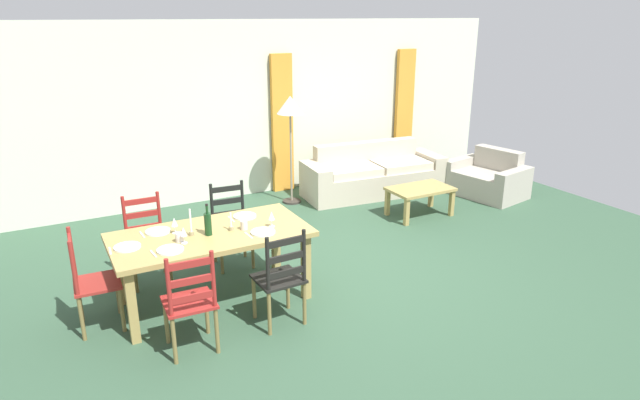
% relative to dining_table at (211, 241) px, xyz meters
% --- Properties ---
extents(ground_plane, '(9.60, 9.60, 0.02)m').
position_rel_dining_table_xyz_m(ground_plane, '(1.41, -0.11, -0.67)').
color(ground_plane, '#304D38').
extents(wall_far, '(9.60, 0.16, 2.70)m').
position_rel_dining_table_xyz_m(wall_far, '(1.41, 3.19, 0.69)').
color(wall_far, beige).
rests_on(wall_far, ground_plane).
extents(curtain_panel_left, '(0.35, 0.08, 2.20)m').
position_rel_dining_table_xyz_m(curtain_panel_left, '(2.16, 3.05, 0.44)').
color(curtain_panel_left, orange).
rests_on(curtain_panel_left, ground_plane).
extents(curtain_panel_right, '(0.35, 0.08, 2.20)m').
position_rel_dining_table_xyz_m(curtain_panel_right, '(4.56, 3.05, 0.44)').
color(curtain_panel_right, orange).
rests_on(curtain_panel_right, ground_plane).
extents(dining_table, '(1.90, 0.96, 0.75)m').
position_rel_dining_table_xyz_m(dining_table, '(0.00, 0.00, 0.00)').
color(dining_table, '#A0894C').
rests_on(dining_table, ground_plane).
extents(dining_chair_near_left, '(0.44, 0.42, 0.96)m').
position_rel_dining_table_xyz_m(dining_chair_near_left, '(-0.43, -0.76, -0.19)').
color(dining_chair_near_left, maroon).
rests_on(dining_chair_near_left, ground_plane).
extents(dining_chair_near_right, '(0.43, 0.41, 0.96)m').
position_rel_dining_table_xyz_m(dining_chair_near_right, '(0.42, -0.72, -0.19)').
color(dining_chair_near_right, black).
rests_on(dining_chair_near_right, ground_plane).
extents(dining_chair_far_left, '(0.43, 0.41, 0.96)m').
position_rel_dining_table_xyz_m(dining_chair_far_left, '(-0.48, 0.78, -0.19)').
color(dining_chair_far_left, maroon).
rests_on(dining_chair_far_left, ground_plane).
extents(dining_chair_far_right, '(0.45, 0.43, 0.96)m').
position_rel_dining_table_xyz_m(dining_chair_far_right, '(0.46, 0.76, -0.19)').
color(dining_chair_far_right, black).
rests_on(dining_chair_far_right, ground_plane).
extents(dining_chair_head_west, '(0.42, 0.44, 0.96)m').
position_rel_dining_table_xyz_m(dining_chair_head_west, '(-1.13, 0.04, -0.19)').
color(dining_chair_head_west, maroon).
rests_on(dining_chair_head_west, ground_plane).
extents(dinner_plate_near_left, '(0.24, 0.24, 0.02)m').
position_rel_dining_table_xyz_m(dinner_plate_near_left, '(-0.45, -0.25, 0.10)').
color(dinner_plate_near_left, white).
rests_on(dinner_plate_near_left, dining_table).
extents(fork_near_left, '(0.03, 0.17, 0.01)m').
position_rel_dining_table_xyz_m(fork_near_left, '(-0.60, -0.25, 0.09)').
color(fork_near_left, silver).
rests_on(fork_near_left, dining_table).
extents(dinner_plate_near_right, '(0.24, 0.24, 0.02)m').
position_rel_dining_table_xyz_m(dinner_plate_near_right, '(0.45, -0.25, 0.10)').
color(dinner_plate_near_right, white).
rests_on(dinner_plate_near_right, dining_table).
extents(fork_near_right, '(0.03, 0.17, 0.01)m').
position_rel_dining_table_xyz_m(fork_near_right, '(0.30, -0.25, 0.09)').
color(fork_near_right, silver).
rests_on(fork_near_right, dining_table).
extents(dinner_plate_far_left, '(0.24, 0.24, 0.02)m').
position_rel_dining_table_xyz_m(dinner_plate_far_left, '(-0.45, 0.25, 0.10)').
color(dinner_plate_far_left, white).
rests_on(dinner_plate_far_left, dining_table).
extents(fork_far_left, '(0.03, 0.17, 0.01)m').
position_rel_dining_table_xyz_m(fork_far_left, '(-0.60, 0.25, 0.09)').
color(fork_far_left, silver).
rests_on(fork_far_left, dining_table).
extents(dinner_plate_far_right, '(0.24, 0.24, 0.02)m').
position_rel_dining_table_xyz_m(dinner_plate_far_right, '(0.45, 0.25, 0.10)').
color(dinner_plate_far_right, white).
rests_on(dinner_plate_far_right, dining_table).
extents(fork_far_right, '(0.02, 0.17, 0.01)m').
position_rel_dining_table_xyz_m(fork_far_right, '(0.30, 0.25, 0.09)').
color(fork_far_right, silver).
rests_on(fork_far_right, dining_table).
extents(dinner_plate_head_west, '(0.24, 0.24, 0.02)m').
position_rel_dining_table_xyz_m(dinner_plate_head_west, '(-0.78, -0.00, 0.10)').
color(dinner_plate_head_west, white).
rests_on(dinner_plate_head_west, dining_table).
extents(fork_head_west, '(0.03, 0.17, 0.01)m').
position_rel_dining_table_xyz_m(fork_head_west, '(-0.93, -0.00, 0.09)').
color(fork_head_west, silver).
rests_on(fork_head_west, dining_table).
extents(wine_bottle, '(0.07, 0.07, 0.32)m').
position_rel_dining_table_xyz_m(wine_bottle, '(-0.03, -0.05, 0.20)').
color(wine_bottle, '#143819').
rests_on(wine_bottle, dining_table).
extents(wine_glass_near_left, '(0.06, 0.06, 0.16)m').
position_rel_dining_table_xyz_m(wine_glass_near_left, '(-0.29, -0.14, 0.20)').
color(wine_glass_near_left, white).
rests_on(wine_glass_near_left, dining_table).
extents(wine_glass_near_right, '(0.06, 0.06, 0.16)m').
position_rel_dining_table_xyz_m(wine_glass_near_right, '(0.59, -0.14, 0.20)').
color(wine_glass_near_right, white).
rests_on(wine_glass_near_right, dining_table).
extents(wine_glass_far_left, '(0.06, 0.06, 0.16)m').
position_rel_dining_table_xyz_m(wine_glass_far_left, '(-0.31, 0.14, 0.20)').
color(wine_glass_far_left, white).
rests_on(wine_glass_far_left, dining_table).
extents(coffee_cup_primary, '(0.07, 0.07, 0.09)m').
position_rel_dining_table_xyz_m(coffee_cup_primary, '(0.32, -0.08, 0.13)').
color(coffee_cup_primary, beige).
rests_on(coffee_cup_primary, dining_table).
extents(coffee_cup_secondary, '(0.07, 0.07, 0.09)m').
position_rel_dining_table_xyz_m(coffee_cup_secondary, '(-0.33, -0.09, 0.13)').
color(coffee_cup_secondary, beige).
rests_on(coffee_cup_secondary, dining_table).
extents(candle_tall, '(0.05, 0.05, 0.27)m').
position_rel_dining_table_xyz_m(candle_tall, '(-0.18, 0.02, 0.16)').
color(candle_tall, '#998C66').
rests_on(candle_tall, dining_table).
extents(candle_short, '(0.05, 0.05, 0.19)m').
position_rel_dining_table_xyz_m(candle_short, '(0.20, -0.04, 0.14)').
color(candle_short, '#998C66').
rests_on(candle_short, dining_table).
extents(couch, '(2.34, 1.01, 0.80)m').
position_rel_dining_table_xyz_m(couch, '(3.36, 2.23, -0.37)').
color(couch, '#B9AD96').
rests_on(couch, ground_plane).
extents(coffee_table, '(0.90, 0.56, 0.42)m').
position_rel_dining_table_xyz_m(coffee_table, '(3.39, 1.01, -0.31)').
color(coffee_table, '#A0894C').
rests_on(coffee_table, ground_plane).
extents(armchair_upholstered, '(1.01, 1.29, 0.72)m').
position_rel_dining_table_xyz_m(armchair_upholstered, '(4.97, 1.27, -0.41)').
color(armchair_upholstered, '#A69F91').
rests_on(armchair_upholstered, ground_plane).
extents(standing_lamp, '(0.40, 0.40, 1.64)m').
position_rel_dining_table_xyz_m(standing_lamp, '(2.01, 2.41, 0.75)').
color(standing_lamp, '#332D28').
rests_on(standing_lamp, ground_plane).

